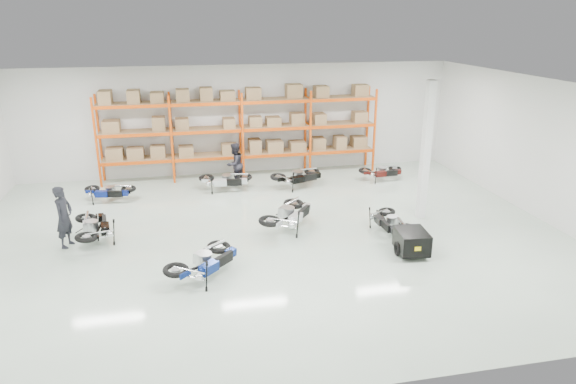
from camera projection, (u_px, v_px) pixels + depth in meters
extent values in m
plane|color=silver|center=(268.00, 236.00, 15.60)|extent=(18.00, 18.00, 0.00)
plane|color=white|center=(266.00, 87.00, 14.14)|extent=(18.00, 18.00, 0.00)
plane|color=silver|center=(240.00, 120.00, 21.35)|extent=(18.00, 0.00, 18.00)
plane|color=silver|center=(339.00, 280.00, 8.39)|extent=(18.00, 0.00, 18.00)
plane|color=silver|center=(541.00, 149.00, 16.60)|extent=(0.00, 14.00, 14.00)
cube|color=#DC4A0B|center=(96.00, 144.00, 19.51)|extent=(0.08, 0.08, 3.50)
cube|color=#DC4A0B|center=(100.00, 138.00, 20.34)|extent=(0.08, 0.08, 3.50)
cube|color=#DC4A0B|center=(172.00, 140.00, 20.05)|extent=(0.08, 0.08, 3.50)
cube|color=#DC4A0B|center=(172.00, 135.00, 20.88)|extent=(0.08, 0.08, 3.50)
cube|color=#DC4A0B|center=(243.00, 137.00, 20.59)|extent=(0.08, 0.08, 3.50)
cube|color=#DC4A0B|center=(240.00, 132.00, 21.42)|extent=(0.08, 0.08, 3.50)
cube|color=#DC4A0B|center=(310.00, 134.00, 21.13)|extent=(0.08, 0.08, 3.50)
cube|color=#DC4A0B|center=(305.00, 129.00, 21.96)|extent=(0.08, 0.08, 3.50)
cube|color=#DC4A0B|center=(375.00, 131.00, 21.67)|extent=(0.08, 0.08, 3.50)
cube|color=#DC4A0B|center=(367.00, 127.00, 22.50)|extent=(0.08, 0.08, 3.50)
cube|color=#DC4A0B|center=(137.00, 163.00, 20.06)|extent=(2.70, 0.08, 0.12)
cube|color=#DC4A0B|center=(138.00, 157.00, 20.89)|extent=(2.70, 0.08, 0.12)
cube|color=olive|center=(137.00, 158.00, 20.45)|extent=(2.68, 0.88, 0.02)
cube|color=olive|center=(137.00, 153.00, 20.38)|extent=(2.40, 0.70, 0.44)
cube|color=#DC4A0B|center=(209.00, 159.00, 20.60)|extent=(2.70, 0.08, 0.12)
cube|color=#DC4A0B|center=(207.00, 154.00, 21.43)|extent=(2.70, 0.08, 0.12)
cube|color=olive|center=(208.00, 155.00, 20.99)|extent=(2.68, 0.88, 0.02)
cube|color=olive|center=(208.00, 149.00, 20.91)|extent=(2.40, 0.70, 0.44)
cube|color=#DC4A0B|center=(277.00, 155.00, 21.13)|extent=(2.70, 0.08, 0.12)
cube|color=#DC4A0B|center=(273.00, 150.00, 21.97)|extent=(2.70, 0.08, 0.12)
cube|color=olive|center=(275.00, 151.00, 21.53)|extent=(2.68, 0.88, 0.02)
cube|color=olive|center=(275.00, 146.00, 21.45)|extent=(2.40, 0.70, 0.44)
cube|color=#DC4A0B|center=(342.00, 152.00, 21.67)|extent=(2.70, 0.08, 0.12)
cube|color=#DC4A0B|center=(336.00, 147.00, 22.51)|extent=(2.70, 0.08, 0.12)
cube|color=olive|center=(339.00, 148.00, 22.07)|extent=(2.68, 0.88, 0.02)
cube|color=olive|center=(339.00, 143.00, 21.99)|extent=(2.40, 0.70, 0.44)
cube|color=#DC4A0B|center=(134.00, 135.00, 19.70)|extent=(2.70, 0.08, 0.12)
cube|color=#DC4A0B|center=(136.00, 131.00, 20.53)|extent=(2.70, 0.08, 0.12)
cube|color=olive|center=(135.00, 131.00, 20.09)|extent=(2.68, 0.88, 0.02)
cube|color=olive|center=(134.00, 125.00, 20.02)|extent=(2.40, 0.70, 0.44)
cube|color=#DC4A0B|center=(207.00, 132.00, 20.24)|extent=(2.70, 0.08, 0.12)
cube|color=#DC4A0B|center=(206.00, 128.00, 21.07)|extent=(2.70, 0.08, 0.12)
cube|color=olive|center=(207.00, 128.00, 20.63)|extent=(2.68, 0.88, 0.02)
cube|color=olive|center=(206.00, 123.00, 20.56)|extent=(2.40, 0.70, 0.44)
cube|color=#DC4A0B|center=(277.00, 129.00, 20.78)|extent=(2.70, 0.08, 0.12)
cube|color=#DC4A0B|center=(273.00, 125.00, 21.61)|extent=(2.70, 0.08, 0.12)
cube|color=olive|center=(275.00, 125.00, 21.17)|extent=(2.68, 0.88, 0.02)
cube|color=olive|center=(275.00, 120.00, 21.10)|extent=(2.40, 0.70, 0.44)
cube|color=#DC4A0B|center=(343.00, 126.00, 21.32)|extent=(2.70, 0.08, 0.12)
cube|color=#DC4A0B|center=(337.00, 122.00, 22.15)|extent=(2.70, 0.08, 0.12)
cube|color=olive|center=(340.00, 123.00, 21.71)|extent=(2.68, 0.88, 0.02)
cube|color=olive|center=(340.00, 117.00, 21.64)|extent=(2.40, 0.70, 0.44)
cube|color=#DC4A0B|center=(131.00, 107.00, 19.34)|extent=(2.70, 0.08, 0.12)
cube|color=#DC4A0B|center=(133.00, 103.00, 20.17)|extent=(2.70, 0.08, 0.12)
cube|color=olive|center=(132.00, 103.00, 19.74)|extent=(2.68, 0.88, 0.02)
cube|color=olive|center=(131.00, 97.00, 19.66)|extent=(2.40, 0.70, 0.44)
cube|color=#DC4A0B|center=(206.00, 104.00, 19.88)|extent=(2.70, 0.08, 0.12)
cube|color=#DC4A0B|center=(205.00, 101.00, 20.71)|extent=(2.70, 0.08, 0.12)
cube|color=olive|center=(205.00, 101.00, 20.28)|extent=(2.68, 0.88, 0.02)
cube|color=olive|center=(205.00, 95.00, 20.20)|extent=(2.40, 0.70, 0.44)
cube|color=#DC4A0B|center=(277.00, 102.00, 20.42)|extent=(2.70, 0.08, 0.12)
cube|color=#DC4A0B|center=(273.00, 99.00, 21.25)|extent=(2.70, 0.08, 0.12)
cube|color=olive|center=(275.00, 99.00, 20.81)|extent=(2.68, 0.88, 0.02)
cube|color=olive|center=(275.00, 93.00, 20.74)|extent=(2.40, 0.70, 0.44)
cube|color=#DC4A0B|center=(344.00, 100.00, 20.96)|extent=(2.70, 0.08, 0.12)
cube|color=#DC4A0B|center=(338.00, 97.00, 21.79)|extent=(2.70, 0.08, 0.12)
cube|color=olive|center=(341.00, 97.00, 21.35)|extent=(2.68, 0.88, 0.02)
cube|color=olive|center=(341.00, 91.00, 21.28)|extent=(2.40, 0.70, 0.44)
cube|color=white|center=(426.00, 152.00, 16.34)|extent=(0.25, 0.25, 4.50)
cube|color=black|center=(412.00, 241.00, 14.24)|extent=(0.91, 1.10, 0.59)
cube|color=yellow|center=(420.00, 249.00, 13.76)|extent=(0.17, 0.04, 0.12)
torus|color=black|center=(397.00, 249.00, 14.23)|extent=(0.09, 0.41, 0.41)
torus|color=black|center=(425.00, 247.00, 14.38)|extent=(0.09, 0.41, 0.41)
cylinder|color=black|center=(402.00, 230.00, 14.86)|extent=(0.15, 0.96, 0.04)
imported|color=black|center=(64.00, 217.00, 14.65)|extent=(0.63, 0.77, 1.82)
imported|color=black|center=(235.00, 164.00, 20.10)|extent=(1.03, 1.03, 1.69)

